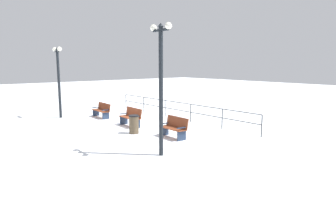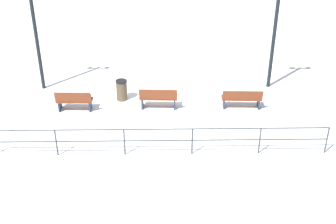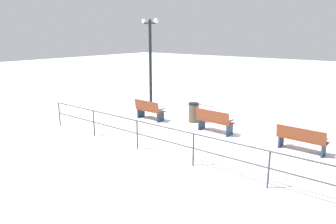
{
  "view_description": "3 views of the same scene",
  "coord_description": "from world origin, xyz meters",
  "px_view_note": "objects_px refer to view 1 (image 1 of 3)",
  "views": [
    {
      "loc": [
        8.59,
        13.57,
        3.31
      ],
      "look_at": [
        -1.54,
        1.19,
        0.75
      ],
      "focal_mm": 32.7,
      "sensor_mm": 36.0,
      "label": 1
    },
    {
      "loc": [
        -16.29,
        -0.11,
        9.13
      ],
      "look_at": [
        -1.56,
        -0.36,
        0.73
      ],
      "focal_mm": 48.84,
      "sensor_mm": 36.0,
      "label": 2
    },
    {
      "loc": [
        -10.7,
        -6.09,
        3.91
      ],
      "look_at": [
        -0.89,
        1.65,
        0.79
      ],
      "focal_mm": 33.79,
      "sensor_mm": 36.0,
      "label": 3
    }
  ],
  "objects_px": {
    "bench_second": "(131,117)",
    "trash_bin": "(134,124)",
    "bench_nearest": "(102,110)",
    "lamppost_near": "(58,72)",
    "bench_third": "(174,127)",
    "lamppost_middle": "(161,76)"
  },
  "relations": [
    {
      "from": "bench_second",
      "to": "trash_bin",
      "type": "bearing_deg",
      "value": 64.82
    },
    {
      "from": "bench_nearest",
      "to": "lamppost_near",
      "type": "bearing_deg",
      "value": -35.05
    },
    {
      "from": "lamppost_near",
      "to": "bench_nearest",
      "type": "bearing_deg",
      "value": 142.54
    },
    {
      "from": "bench_nearest",
      "to": "bench_third",
      "type": "distance_m",
      "value": 6.76
    },
    {
      "from": "bench_second",
      "to": "bench_third",
      "type": "height_order",
      "value": "bench_second"
    },
    {
      "from": "lamppost_middle",
      "to": "lamppost_near",
      "type": "bearing_deg",
      "value": -90.0
    },
    {
      "from": "bench_third",
      "to": "bench_nearest",
      "type": "bearing_deg",
      "value": -87.88
    },
    {
      "from": "lamppost_middle",
      "to": "bench_second",
      "type": "bearing_deg",
      "value": -111.01
    },
    {
      "from": "bench_second",
      "to": "trash_bin",
      "type": "distance_m",
      "value": 1.75
    },
    {
      "from": "trash_bin",
      "to": "bench_second",
      "type": "bearing_deg",
      "value": -117.94
    },
    {
      "from": "lamppost_middle",
      "to": "bench_nearest",
      "type": "bearing_deg",
      "value": -103.25
    },
    {
      "from": "bench_second",
      "to": "bench_third",
      "type": "relative_size",
      "value": 1.07
    },
    {
      "from": "bench_second",
      "to": "lamppost_near",
      "type": "bearing_deg",
      "value": -65.49
    },
    {
      "from": "bench_nearest",
      "to": "lamppost_middle",
      "type": "relative_size",
      "value": 0.35
    },
    {
      "from": "bench_second",
      "to": "bench_third",
      "type": "bearing_deg",
      "value": 94.92
    },
    {
      "from": "bench_nearest",
      "to": "trash_bin",
      "type": "distance_m",
      "value": 5.0
    },
    {
      "from": "bench_second",
      "to": "trash_bin",
      "type": "xyz_separation_m",
      "value": [
        0.82,
        1.54,
        -0.05
      ]
    },
    {
      "from": "lamppost_near",
      "to": "lamppost_middle",
      "type": "relative_size",
      "value": 0.91
    },
    {
      "from": "lamppost_middle",
      "to": "trash_bin",
      "type": "height_order",
      "value": "lamppost_middle"
    },
    {
      "from": "bench_third",
      "to": "lamppost_middle",
      "type": "xyz_separation_m",
      "value": [
        2.09,
        1.73,
        2.41
      ]
    },
    {
      "from": "bench_second",
      "to": "lamppost_middle",
      "type": "height_order",
      "value": "lamppost_middle"
    },
    {
      "from": "bench_third",
      "to": "lamppost_middle",
      "type": "height_order",
      "value": "lamppost_middle"
    }
  ]
}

